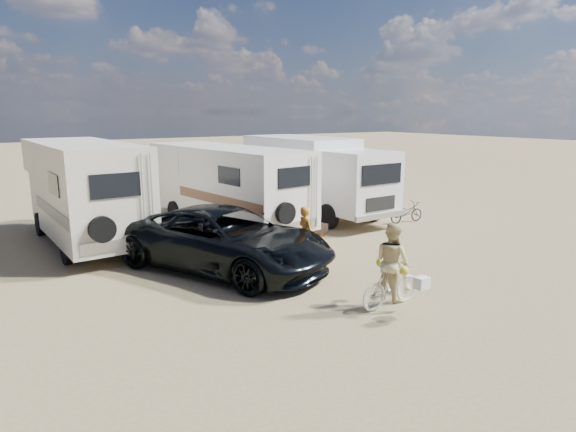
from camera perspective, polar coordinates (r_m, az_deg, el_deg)
ground at (r=13.28m, az=5.69°, el=-6.67°), size 140.00×140.00×0.00m
rv_main at (r=18.52m, az=-6.94°, el=3.31°), size 3.20×7.78×2.97m
rv_left at (r=17.23m, az=-22.33°, el=2.38°), size 2.66×6.93×3.27m
box_truck at (r=20.51m, az=3.17°, el=4.50°), size 2.67×7.58×3.17m
dark_suv at (r=13.48m, az=-7.20°, el=-2.69°), size 5.06×6.69×1.69m
bike_man at (r=13.74m, az=2.03°, el=-4.06°), size 1.69×0.62×0.88m
bike_woman at (r=11.19m, az=11.76°, el=-7.78°), size 1.65×0.47×0.99m
rider_man at (r=13.65m, az=2.04°, el=-2.75°), size 0.38×0.57×1.53m
rider_woman at (r=11.08m, az=11.84°, el=-6.02°), size 0.65×0.84×1.71m
bike_parked at (r=19.74m, az=13.45°, el=0.41°), size 1.57×0.68×0.80m
cooler at (r=14.08m, az=-3.96°, el=-4.72°), size 0.51×0.38×0.39m
crate at (r=17.49m, az=3.62°, el=-1.48°), size 0.56×0.56×0.36m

